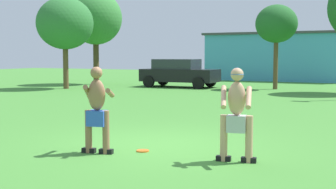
{
  "coord_description": "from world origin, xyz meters",
  "views": [
    {
      "loc": [
        4.5,
        -8.39,
        1.86
      ],
      "look_at": [
        0.7,
        -0.82,
        1.13
      ],
      "focal_mm": 49.95,
      "sensor_mm": 36.0,
      "label": 1
    }
  ],
  "objects": [
    {
      "name": "tree_left_field",
      "position": [
        -1.52,
        16.31,
        3.42
      ],
      "size": [
        2.2,
        2.2,
        4.46
      ],
      "color": "brown",
      "rests_on": "ground_plane"
    },
    {
      "name": "player_in_blue",
      "position": [
        -0.58,
        -1.24,
        0.85
      ],
      "size": [
        0.76,
        0.62,
        1.63
      ],
      "color": "black",
      "rests_on": "ground_plane"
    },
    {
      "name": "outbuilding_behind_lot",
      "position": [
        -3.35,
        26.23,
        1.69
      ],
      "size": [
        10.36,
        6.64,
        3.37
      ],
      "color": "#4C9ED1",
      "rests_on": "ground_plane"
    },
    {
      "name": "tree_right_field",
      "position": [
        -11.72,
        11.62,
        3.49
      ],
      "size": [
        3.04,
        3.04,
        4.89
      ],
      "color": "brown",
      "rests_on": "ground_plane"
    },
    {
      "name": "frisbee",
      "position": [
        0.1,
        -0.72,
        0.01
      ],
      "size": [
        0.24,
        0.24,
        0.03
      ],
      "primitive_type": "cylinder",
      "color": "orange",
      "rests_on": "ground_plane"
    },
    {
      "name": "car_black_near_post",
      "position": [
        -6.78,
        15.43,
        0.82
      ],
      "size": [
        4.32,
        2.07,
        1.58
      ],
      "color": "black",
      "rests_on": "ground_plane"
    },
    {
      "name": "player_with_cap",
      "position": [
        1.98,
        -0.75,
        0.89
      ],
      "size": [
        0.7,
        0.61,
        1.64
      ],
      "color": "black",
      "rests_on": "ground_plane"
    },
    {
      "name": "tree_behind_players",
      "position": [
        -12.42,
        15.41,
        4.04
      ],
      "size": [
        3.24,
        3.24,
        5.69
      ],
      "color": "#4C3823",
      "rests_on": "ground_plane"
    },
    {
      "name": "ground_plane",
      "position": [
        0.0,
        0.0,
        0.0
      ],
      "size": [
        80.0,
        80.0,
        0.0
      ],
      "primitive_type": "plane",
      "color": "#428433"
    }
  ]
}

